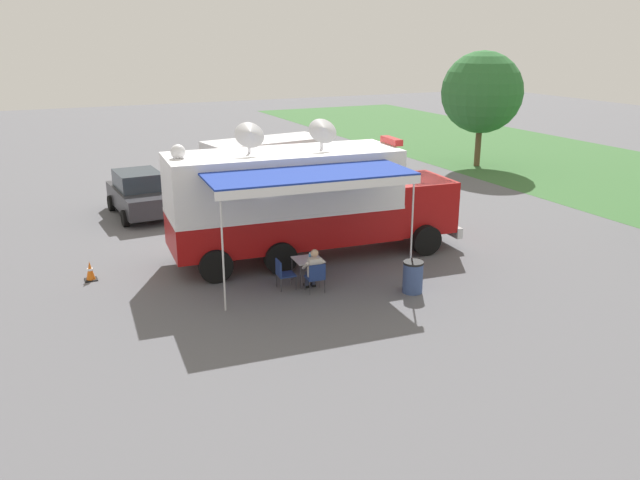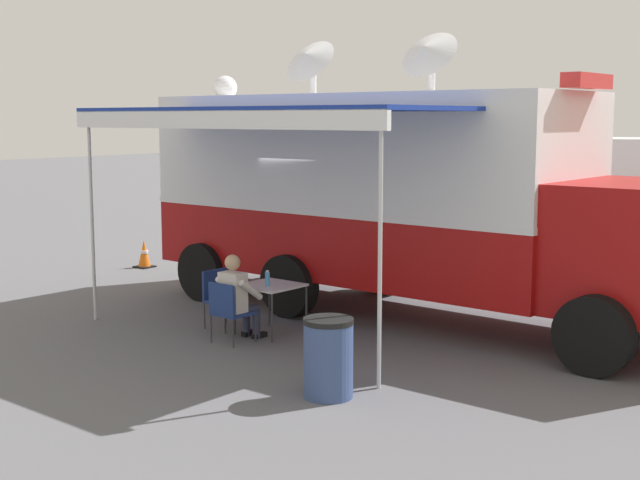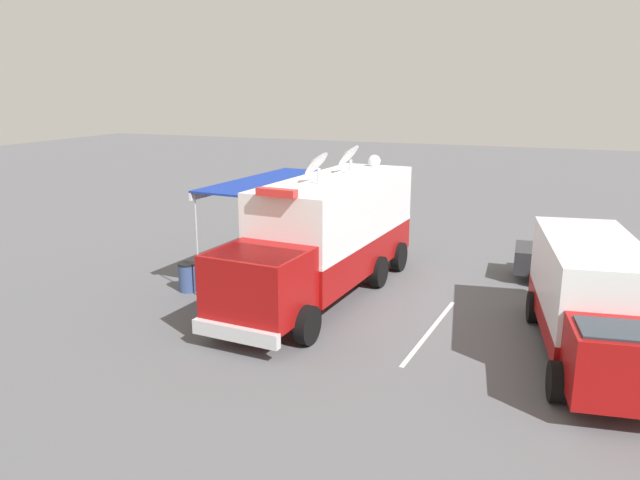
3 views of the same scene
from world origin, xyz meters
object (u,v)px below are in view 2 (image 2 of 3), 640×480
(folding_table, at_px, (270,288))
(seated_responder, at_px, (238,296))
(folding_chair_at_table, at_px, (228,308))
(folding_chair_beside_table, at_px, (220,294))
(traffic_cone, at_px, (144,254))
(trash_bin, at_px, (328,358))
(water_bottle, at_px, (267,279))
(command_truck, at_px, (401,194))
(car_behind_truck, at_px, (412,207))

(folding_table, height_order, seated_responder, seated_responder)
(folding_table, xyz_separation_m, folding_chair_at_table, (0.80, -0.12, -0.16))
(folding_chair_beside_table, bearing_deg, traffic_cone, -121.81)
(trash_bin, bearing_deg, water_bottle, -127.75)
(command_truck, relative_size, water_bottle, 43.04)
(folding_chair_beside_table, xyz_separation_m, car_behind_truck, (-9.73, -2.23, 0.37))
(trash_bin, relative_size, car_behind_truck, 0.21)
(folding_chair_at_table, height_order, traffic_cone, folding_chair_at_table)
(trash_bin, bearing_deg, folding_chair_beside_table, -118.79)
(seated_responder, bearing_deg, trash_bin, 62.28)
(trash_bin, height_order, car_behind_truck, car_behind_truck)
(folding_table, height_order, traffic_cone, folding_table)
(trash_bin, relative_size, traffic_cone, 1.57)
(car_behind_truck, bearing_deg, traffic_cone, -21.74)
(folding_chair_beside_table, distance_m, traffic_cone, 5.77)
(command_truck, relative_size, folding_table, 11.27)
(folding_chair_at_table, bearing_deg, trash_bin, 65.93)
(folding_chair_beside_table, bearing_deg, trash_bin, 61.21)
(command_truck, distance_m, traffic_cone, 6.91)
(seated_responder, relative_size, traffic_cone, 2.16)
(trash_bin, bearing_deg, car_behind_truck, -154.66)
(command_truck, height_order, trash_bin, command_truck)
(folding_chair_beside_table, distance_m, seated_responder, 0.89)
(folding_table, relative_size, water_bottle, 3.82)
(command_truck, xyz_separation_m, folding_chair_beside_table, (2.29, -1.77, -1.43))
(folding_table, xyz_separation_m, car_behind_truck, (-9.59, -3.08, 0.21))
(seated_responder, xyz_separation_m, car_behind_truck, (-10.20, -2.97, 0.23))
(folding_chair_beside_table, height_order, trash_bin, trash_bin)
(folding_chair_beside_table, xyz_separation_m, trash_bin, (1.77, 3.21, -0.06))
(traffic_cone, bearing_deg, seated_responder, 58.15)
(trash_bin, height_order, traffic_cone, trash_bin)
(folding_table, bearing_deg, folding_chair_at_table, -8.26)
(folding_chair_at_table, height_order, folding_chair_beside_table, same)
(command_truck, bearing_deg, trash_bin, 19.57)
(folding_table, height_order, trash_bin, trash_bin)
(seated_responder, bearing_deg, car_behind_truck, -163.73)
(seated_responder, distance_m, traffic_cone, 6.65)
(folding_table, bearing_deg, car_behind_truck, -162.20)
(car_behind_truck, bearing_deg, seated_responder, 16.27)
(folding_chair_beside_table, bearing_deg, seated_responder, 57.85)
(folding_table, distance_m, folding_chair_at_table, 0.82)
(traffic_cone, bearing_deg, folding_chair_beside_table, 58.19)
(folding_table, distance_m, folding_chair_beside_table, 0.88)
(folding_chair_beside_table, bearing_deg, folding_table, 99.46)
(folding_chair_beside_table, bearing_deg, car_behind_truck, -167.10)
(command_truck, xyz_separation_m, folding_chair_at_table, (2.95, -1.04, -1.43))
(folding_table, relative_size, car_behind_truck, 0.20)
(folding_chair_at_table, distance_m, folding_chair_beside_table, 0.99)
(water_bottle, xyz_separation_m, car_behind_truck, (-9.68, -3.10, 0.05))
(folding_chair_at_table, bearing_deg, command_truck, 160.59)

